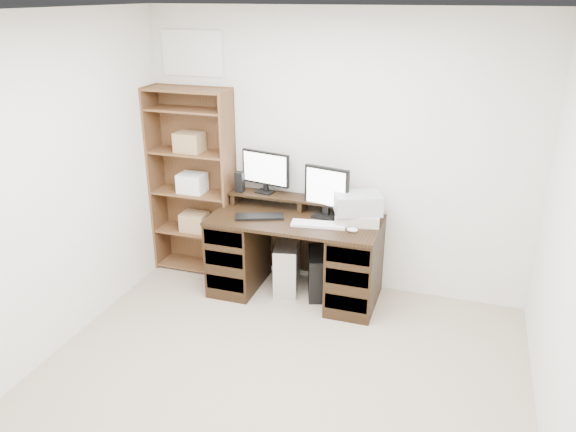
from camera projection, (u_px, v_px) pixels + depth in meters
The scene contains 14 objects.
room at pixel (252, 245), 3.22m from camera, with size 3.54×4.04×2.54m.
desk at pixel (295, 255), 5.06m from camera, with size 1.50×0.70×0.75m.
riser_shelf at pixel (303, 200), 5.07m from camera, with size 1.40×0.22×0.12m.
monitor_wide at pixel (266, 170), 5.12m from camera, with size 0.48×0.16×0.38m.
monitor_small at pixel (326, 190), 4.87m from camera, with size 0.41×0.19×0.45m.
speaker at pixel (240, 182), 5.18m from camera, with size 0.08×0.08×0.19m, color black.
keyboard_black at pixel (260, 217), 4.92m from camera, with size 0.42×0.14×0.02m, color black.
keyboard_white at pixel (318, 224), 4.76m from camera, with size 0.46×0.14×0.02m, color silver.
mouse at pixel (352, 230), 4.63m from camera, with size 0.09×0.06×0.04m, color silver.
printer at pixel (357, 217), 4.82m from camera, with size 0.37×0.28×0.09m, color #B6AE9F.
basket at pixel (358, 203), 4.77m from camera, with size 0.39×0.28×0.17m, color #9CA0A6.
tower_silver at pixel (287, 266), 5.21m from camera, with size 0.21×0.46×0.46m, color silver.
tower_black at pixel (318, 274), 5.12m from camera, with size 0.29×0.44×0.41m.
bookshelf at pixel (193, 180), 5.37m from camera, with size 0.80×0.30×1.80m.
Camera 1 is at (1.11, -2.71, 2.61)m, focal length 35.00 mm.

